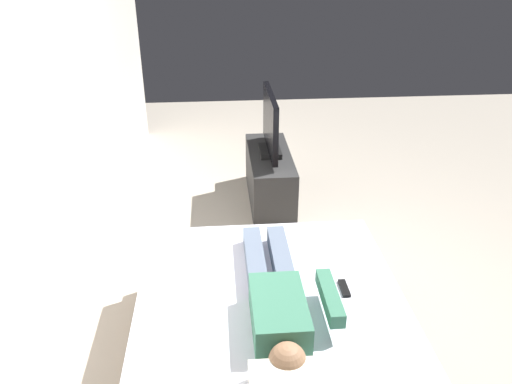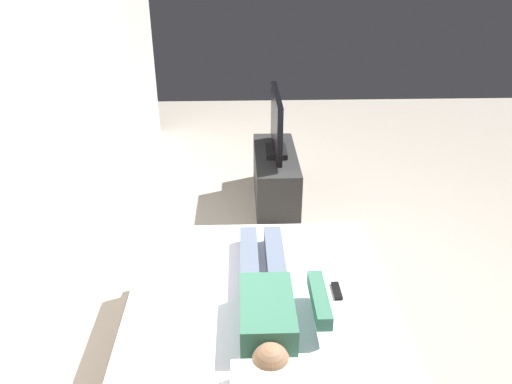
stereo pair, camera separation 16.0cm
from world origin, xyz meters
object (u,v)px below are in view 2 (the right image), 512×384
(person, at_px, (268,299))
(tv, at_px, (276,126))
(tv_stand, at_px, (275,177))
(bed, at_px, (263,352))
(remote, at_px, (337,291))

(person, relative_size, tv, 1.43)
(tv, bearing_deg, tv_stand, 0.03)
(tv, bearing_deg, person, 175.01)
(bed, distance_m, tv, 2.41)
(bed, relative_size, remote, 13.26)
(remote, height_order, tv_stand, remote)
(tv_stand, bearing_deg, tv, -179.97)
(person, bearing_deg, bed, 135.49)
(person, xyz_separation_m, tv_stand, (2.31, -0.20, -0.37))
(tv_stand, bearing_deg, remote, -174.62)
(bed, height_order, tv_stand, bed)
(person, distance_m, remote, 0.44)
(bed, bearing_deg, tv, -5.62)
(person, distance_m, tv, 2.32)
(remote, relative_size, tv_stand, 0.14)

